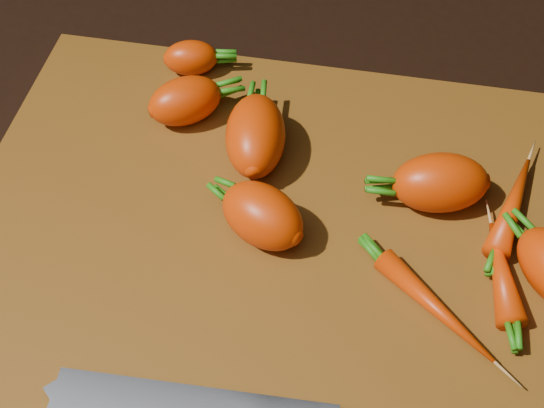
# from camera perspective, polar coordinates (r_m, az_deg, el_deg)

# --- Properties ---
(ground) EXTENTS (2.00, 2.00, 0.01)m
(ground) POSITION_cam_1_polar(r_m,az_deg,el_deg) (0.62, -0.17, -2.73)
(ground) COLOR black
(cutting_board) EXTENTS (0.50, 0.40, 0.01)m
(cutting_board) POSITION_cam_1_polar(r_m,az_deg,el_deg) (0.61, -0.17, -2.12)
(cutting_board) COLOR brown
(cutting_board) RESTS_ON ground
(carrot_0) EXTENTS (0.08, 0.07, 0.04)m
(carrot_0) POSITION_cam_1_polar(r_m,az_deg,el_deg) (0.68, -6.56, 7.72)
(carrot_0) COLOR #E33B06
(carrot_0) RESTS_ON cutting_board
(carrot_1) EXTENTS (0.09, 0.08, 0.05)m
(carrot_1) POSITION_cam_1_polar(r_m,az_deg,el_deg) (0.58, -0.73, -0.89)
(carrot_1) COLOR #E33B06
(carrot_1) RESTS_ON cutting_board
(carrot_2) EXTENTS (0.06, 0.09, 0.05)m
(carrot_2) POSITION_cam_1_polar(r_m,az_deg,el_deg) (0.64, -1.26, 5.18)
(carrot_2) COLOR #E33B06
(carrot_2) RESTS_ON cutting_board
(carrot_3) EXTENTS (0.09, 0.06, 0.05)m
(carrot_3) POSITION_cam_1_polar(r_m,az_deg,el_deg) (0.62, 12.54, 1.58)
(carrot_3) COLOR #E33B06
(carrot_3) RESTS_ON cutting_board
(carrot_4) EXTENTS (0.06, 0.04, 0.03)m
(carrot_4) POSITION_cam_1_polar(r_m,az_deg,el_deg) (0.73, -6.13, 10.90)
(carrot_4) COLOR #E33B06
(carrot_4) RESTS_ON cutting_board
(carrot_6) EXTENTS (0.05, 0.11, 0.02)m
(carrot_6) POSITION_cam_1_polar(r_m,az_deg,el_deg) (0.64, 17.69, -0.04)
(carrot_6) COLOR #E33B06
(carrot_6) RESTS_ON cutting_board
(carrot_7) EXTENTS (0.10, 0.09, 0.02)m
(carrot_7) POSITION_cam_1_polar(r_m,az_deg,el_deg) (0.57, 12.24, -7.64)
(carrot_7) COLOR #E33B06
(carrot_7) RESTS_ON cutting_board
(carrot_8) EXTENTS (0.04, 0.09, 0.02)m
(carrot_8) POSITION_cam_1_polar(r_m,az_deg,el_deg) (0.59, 16.87, -4.88)
(carrot_8) COLOR #E33B06
(carrot_8) RESTS_ON cutting_board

